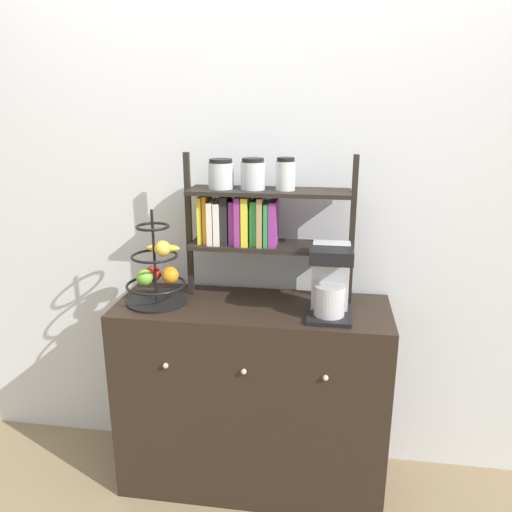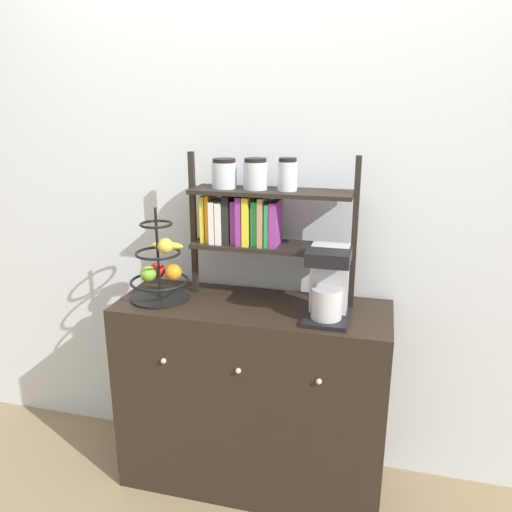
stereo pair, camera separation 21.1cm
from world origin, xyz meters
The scene contains 6 objects.
ground_plane centered at (0.00, 0.00, 0.00)m, with size 12.00×12.00×0.00m, color #847051.
wall_back centered at (0.00, 0.48, 1.30)m, with size 7.00×0.05×2.60m, color silver.
sideboard centered at (0.00, 0.22, 0.45)m, with size 1.20×0.45×0.91m.
coffee_maker centered at (0.33, 0.16, 1.06)m, with size 0.18×0.21×0.30m.
fruit_stand centered at (-0.42, 0.20, 1.04)m, with size 0.26×0.26×0.42m.
shelf_hutch centered at (-0.02, 0.32, 1.31)m, with size 0.74×0.20×0.65m.
Camera 2 is at (0.52, -1.74, 1.74)m, focal length 35.00 mm.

